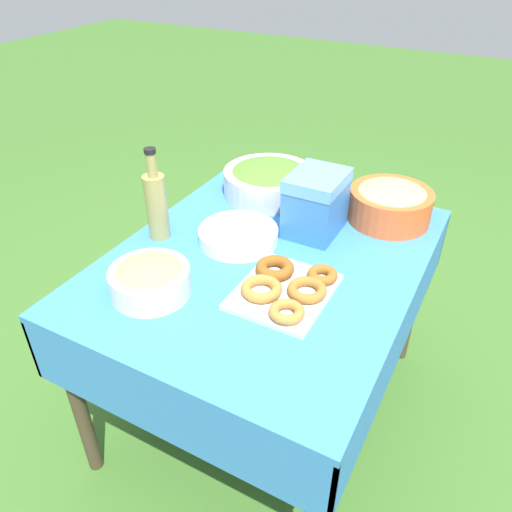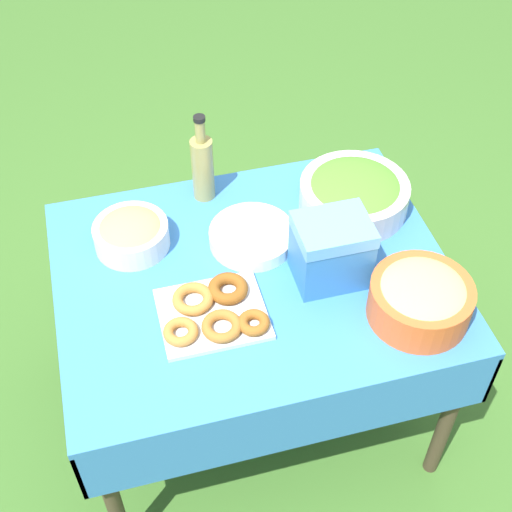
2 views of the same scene
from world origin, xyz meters
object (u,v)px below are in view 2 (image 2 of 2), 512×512
at_px(salad_bowl, 354,193).
at_px(olive_oil_bottle, 203,166).
at_px(donut_platter, 214,311).
at_px(bread_bowl, 131,233).
at_px(pasta_bowl, 421,298).
at_px(cooler_box, 331,250).
at_px(plate_stack, 252,236).

distance_m(salad_bowl, olive_oil_bottle, 0.51).
distance_m(donut_platter, bread_bowl, 0.40).
xyz_separation_m(pasta_bowl, cooler_box, (0.20, -0.21, 0.04)).
bearing_deg(cooler_box, donut_platter, 10.09).
height_order(donut_platter, bread_bowl, bread_bowl).
distance_m(donut_platter, cooler_box, 0.39).
bearing_deg(cooler_box, olive_oil_bottle, -57.73).
height_order(pasta_bowl, plate_stack, pasta_bowl).
bearing_deg(salad_bowl, donut_platter, 31.53).
height_order(donut_platter, olive_oil_bottle, olive_oil_bottle).
height_order(pasta_bowl, cooler_box, cooler_box).
distance_m(salad_bowl, pasta_bowl, 0.48).
distance_m(pasta_bowl, donut_platter, 0.59).
xyz_separation_m(salad_bowl, donut_platter, (0.55, 0.34, -0.04)).
relative_size(donut_platter, plate_stack, 1.24).
relative_size(plate_stack, cooler_box, 1.25).
relative_size(salad_bowl, pasta_bowl, 1.22).
xyz_separation_m(olive_oil_bottle, bread_bowl, (0.27, 0.17, -0.07)).
relative_size(pasta_bowl, donut_platter, 0.88).
relative_size(pasta_bowl, bread_bowl, 1.25).
relative_size(donut_platter, cooler_box, 1.54).
distance_m(pasta_bowl, plate_stack, 0.57).
xyz_separation_m(olive_oil_bottle, cooler_box, (-0.29, 0.46, -0.02)).
xyz_separation_m(donut_platter, olive_oil_bottle, (-0.08, -0.52, 0.10)).
bearing_deg(salad_bowl, plate_stack, 10.98).
distance_m(pasta_bowl, olive_oil_bottle, 0.83).
relative_size(salad_bowl, olive_oil_bottle, 1.11).
bearing_deg(olive_oil_bottle, salad_bowl, 158.17).
bearing_deg(donut_platter, olive_oil_bottle, -99.06).
xyz_separation_m(pasta_bowl, donut_platter, (0.57, -0.14, -0.05)).
distance_m(plate_stack, olive_oil_bottle, 0.30).
height_order(olive_oil_bottle, cooler_box, olive_oil_bottle).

